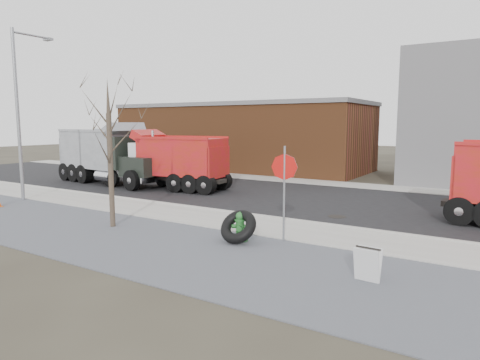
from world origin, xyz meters
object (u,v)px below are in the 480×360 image
Objects in this scene: fire_hydrant at (240,228)px; dump_truck_red_b at (168,159)px; truck_tire at (238,227)px; stop_sign at (284,178)px; sandwich_board at (368,264)px; dump_truck_grey at (110,153)px.

fire_hydrant is 0.12× the size of dump_truck_red_b.
stop_sign is (1.12, 0.86, 1.50)m from truck_tire.
fire_hydrant is 1.17× the size of sandwich_board.
fire_hydrant reaches higher than sandwich_board.
dump_truck_grey reaches higher than stop_sign.
truck_tire is at bearing 135.96° from dump_truck_red_b.
dump_truck_red_b reaches higher than fire_hydrant.
truck_tire is 11.76m from dump_truck_red_b.
stop_sign is (1.17, 0.68, 1.58)m from fire_hydrant.
truck_tire is at bearing 168.68° from sandwich_board.
dump_truck_grey is at bearing -3.45° from dump_truck_red_b.
truck_tire is at bearing -20.52° from dump_truck_grey.
dump_truck_red_b is at bearing 152.28° from sandwich_board.
fire_hydrant is 4.55m from sandwich_board.
stop_sign is at bearing 5.76° from fire_hydrant.
fire_hydrant is 15.37m from dump_truck_grey.
dump_truck_red_b is 4.54m from dump_truck_grey.
truck_tire is 4.45m from sandwich_board.
fire_hydrant is 2.08m from stop_sign.
fire_hydrant is 0.21m from truck_tire.
dump_truck_red_b is 0.94× the size of dump_truck_grey.
dump_truck_grey is (-18.02, 8.22, 1.43)m from sandwich_board.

